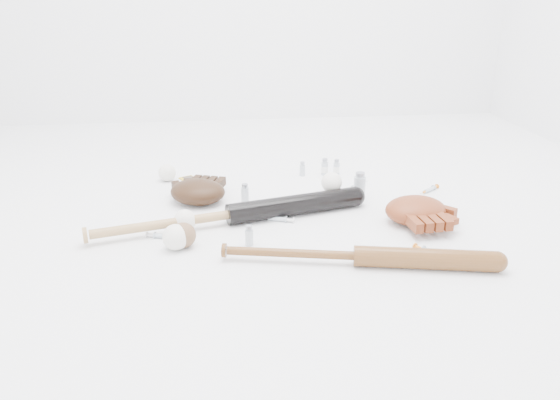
{
  "coord_description": "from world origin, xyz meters",
  "views": [
    {
      "loc": [
        -0.18,
        -1.68,
        0.74
      ],
      "look_at": [
        0.02,
        0.03,
        0.06
      ],
      "focal_mm": 35.0,
      "sensor_mm": 36.0,
      "label": 1
    }
  ],
  "objects": [
    {
      "name": "bat_wood",
      "position": [
        0.19,
        -0.34,
        0.03
      ],
      "size": [
        0.81,
        0.22,
        0.06
      ],
      "primitive_type": null,
      "rotation": [
        0.0,
        0.0,
        -0.21
      ],
      "color": "brown",
      "rests_on": "ground"
    },
    {
      "name": "baseball_upper",
      "position": [
        -0.4,
        0.45,
        0.04
      ],
      "size": [
        0.07,
        0.07,
        0.07
      ],
      "primitive_type": "sphere",
      "color": "white",
      "rests_on": "ground"
    },
    {
      "name": "baseball_left",
      "position": [
        -0.32,
        -0.18,
        0.04
      ],
      "size": [
        0.08,
        0.08,
        0.08
      ],
      "primitive_type": "sphere",
      "color": "white",
      "rests_on": "ground"
    },
    {
      "name": "glove_dark",
      "position": [
        -0.27,
        0.19,
        0.04
      ],
      "size": [
        0.31,
        0.31,
        0.09
      ],
      "primitive_type": null,
      "rotation": [
        0.0,
        0.0,
        -0.34
      ],
      "color": "black",
      "rests_on": "ground"
    },
    {
      "name": "syringe_0",
      "position": [
        -0.37,
        -0.1,
        0.01
      ],
      "size": [
        0.14,
        0.06,
        0.02
      ],
      "primitive_type": null,
      "rotation": [
        0.0,
        0.0,
        -0.28
      ],
      "color": "#ADBCC6",
      "rests_on": "ground"
    },
    {
      "name": "baseball_aged",
      "position": [
        -0.3,
        -0.17,
        0.04
      ],
      "size": [
        0.08,
        0.08,
        0.08
      ],
      "primitive_type": "sphere",
      "color": "brown",
      "rests_on": "ground"
    },
    {
      "name": "syringe_2",
      "position": [
        0.35,
        0.28,
        0.01
      ],
      "size": [
        0.12,
        0.13,
        0.02
      ],
      "primitive_type": null,
      "rotation": [
        0.0,
        0.0,
        0.79
      ],
      "color": "#ADBCC6",
      "rests_on": "ground"
    },
    {
      "name": "vial_3",
      "position": [
        0.33,
        0.16,
        0.05
      ],
      "size": [
        0.04,
        0.04,
        0.1
      ],
      "primitive_type": "cylinder",
      "color": "#B0B9C1",
      "rests_on": "ground"
    },
    {
      "name": "trading_card",
      "position": [
        -0.31,
        0.45,
        0.0
      ],
      "size": [
        0.09,
        0.1,
        0.0
      ],
      "primitive_type": "cube",
      "rotation": [
        0.0,
        0.0,
        0.51
      ],
      "color": "gold",
      "rests_on": "ground"
    },
    {
      "name": "bat_dark",
      "position": [
        -0.15,
        -0.02,
        0.04
      ],
      "size": [
        0.97,
        0.31,
        0.07
      ],
      "primitive_type": null,
      "rotation": [
        0.0,
        0.0,
        0.25
      ],
      "color": "black",
      "rests_on": "ground"
    },
    {
      "name": "vial_5",
      "position": [
        0.3,
        0.45,
        0.03
      ],
      "size": [
        0.02,
        0.02,
        0.06
      ],
      "primitive_type": "cylinder",
      "color": "#B0B9C1",
      "rests_on": "ground"
    },
    {
      "name": "syringe_1",
      "position": [
        0.0,
        -0.01,
        0.01
      ],
      "size": [
        0.14,
        0.07,
        0.02
      ],
      "primitive_type": null,
      "rotation": [
        0.0,
        0.0,
        2.8
      ],
      "color": "#ADBCC6",
      "rests_on": "ground"
    },
    {
      "name": "vial_0",
      "position": [
        0.16,
        0.45,
        0.03
      ],
      "size": [
        0.02,
        0.02,
        0.06
      ],
      "primitive_type": "cylinder",
      "color": "#B0B9C1",
      "rests_on": "ground"
    },
    {
      "name": "syringe_4",
      "position": [
        0.61,
        0.21,
        0.01
      ],
      "size": [
        0.12,
        0.1,
        0.02
      ],
      "primitive_type": null,
      "rotation": [
        0.0,
        0.0,
        3.79
      ],
      "color": "#ADBCC6",
      "rests_on": "ground"
    },
    {
      "name": "vial_1",
      "position": [
        0.25,
        0.45,
        0.04
      ],
      "size": [
        0.03,
        0.03,
        0.07
      ],
      "primitive_type": "cylinder",
      "color": "#B0B9C1",
      "rests_on": "ground"
    },
    {
      "name": "pedestal",
      "position": [
        0.21,
        0.13,
        0.02
      ],
      "size": [
        0.1,
        0.1,
        0.04
      ],
      "primitive_type": "cube",
      "rotation": [
        0.0,
        0.0,
        0.27
      ],
      "color": "white",
      "rests_on": "ground"
    },
    {
      "name": "glove_tan",
      "position": [
        0.46,
        -0.07,
        0.04
      ],
      "size": [
        0.26,
        0.26,
        0.09
      ],
      "primitive_type": null,
      "rotation": [
        0.0,
        0.0,
        3.22
      ],
      "color": "maroon",
      "rests_on": "ground"
    },
    {
      "name": "syringe_3",
      "position": [
        0.43,
        -0.32,
        0.01
      ],
      "size": [
        0.11,
        0.15,
        0.02
      ],
      "primitive_type": null,
      "rotation": [
        0.0,
        0.0,
        -0.97
      ],
      "color": "#ADBCC6",
      "rests_on": "ground"
    },
    {
      "name": "vial_2",
      "position": [
        -0.1,
        0.18,
        0.04
      ],
      "size": [
        0.03,
        0.03,
        0.07
      ],
      "primitive_type": "cylinder",
      "color": "#B0B9C1",
      "rests_on": "ground"
    },
    {
      "name": "vial_4",
      "position": [
        -0.1,
        -0.18,
        0.03
      ],
      "size": [
        0.03,
        0.03,
        0.06
      ],
      "primitive_type": "cylinder",
      "color": "#B0B9C1",
      "rests_on": "ground"
    },
    {
      "name": "baseball_mid",
      "position": [
        -0.3,
        -0.05,
        0.04
      ],
      "size": [
        0.07,
        0.07,
        0.07
      ],
      "primitive_type": "sphere",
      "color": "white",
      "rests_on": "ground"
    },
    {
      "name": "baseball_on_pedestal",
      "position": [
        0.21,
        0.13,
        0.08
      ],
      "size": [
        0.07,
        0.07,
        0.07
      ],
      "primitive_type": "sphere",
      "color": "white",
      "rests_on": "pedestal"
    }
  ]
}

